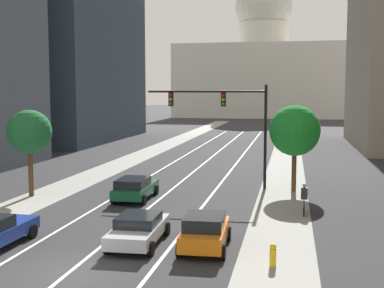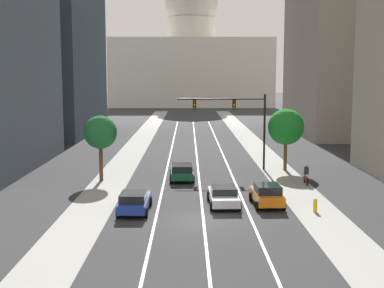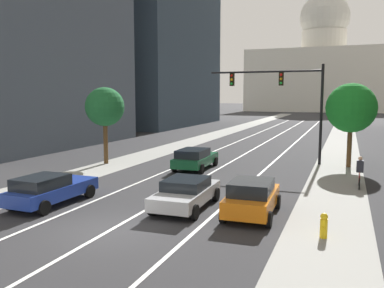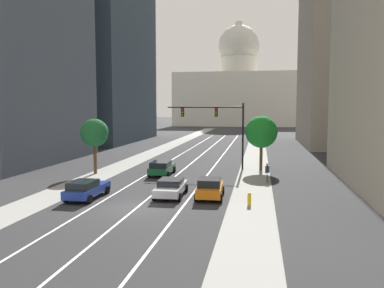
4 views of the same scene
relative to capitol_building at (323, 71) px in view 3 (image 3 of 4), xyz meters
name	(u,v)px [view 3 (image 3 of 4)]	position (x,y,z in m)	size (l,w,h in m)	color
ground_plane	(280,134)	(0.00, -84.62, -12.90)	(400.00, 400.00, 0.00)	#2B2B2D
sidewalk_left	(212,136)	(-7.60, -89.62, -12.89)	(3.18, 130.00, 0.01)	gray
sidewalk_right	(342,141)	(7.60, -89.62, -12.89)	(3.18, 130.00, 0.01)	gray
lane_stripe_left	(224,147)	(-3.00, -99.62, -12.89)	(0.16, 90.00, 0.01)	white
lane_stripe_center	(255,148)	(0.00, -99.62, -12.89)	(0.16, 90.00, 0.01)	white
lane_stripe_right	(287,150)	(3.00, -99.62, -12.89)	(0.16, 90.00, 0.01)	white
capitol_building	(323,71)	(0.00, 0.00, 0.00)	(45.72, 24.45, 38.33)	beige
car_green	(195,158)	(-1.50, -111.69, -12.14)	(2.19, 4.66, 1.43)	#14512D
car_orange	(252,197)	(4.51, -120.85, -12.10)	(2.13, 4.08, 1.53)	orange
car_blue	(50,189)	(-4.51, -122.52, -12.15)	(2.06, 4.65, 1.43)	#1E389E
car_silver	(186,192)	(1.50, -120.70, -12.19)	(2.19, 4.63, 1.34)	#B2B5BA
traffic_signal_mast	(285,92)	(3.73, -106.65, -7.67)	(8.42, 0.39, 7.22)	black
fire_hydrant	(324,225)	(7.46, -122.54, -12.43)	(0.26, 0.35, 0.91)	yellow
cyclist	(360,172)	(8.82, -113.63, -12.05)	(0.36, 1.70, 1.72)	black
street_tree_far_right	(351,108)	(8.28, -107.01, -8.77)	(3.42, 3.42, 5.86)	#51381E
street_tree_near_left	(105,107)	(-8.41, -111.94, -8.74)	(2.84, 2.84, 5.61)	#51381E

